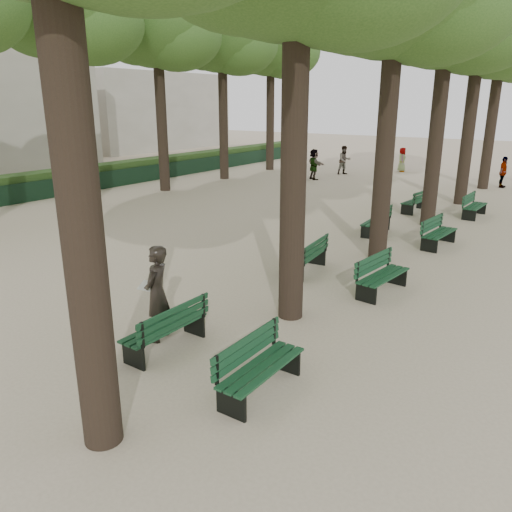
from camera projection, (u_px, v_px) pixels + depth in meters
The scene contains 23 objects.
ground at pixel (138, 352), 9.24m from camera, with size 120.00×120.00×0.00m, color #C5B395.
tree_central_4 at pixel (482, 19), 20.32m from camera, with size 6.00×6.00×9.95m.
tree_central_5 at pixel (504, 32), 24.26m from camera, with size 6.00×6.00×9.95m.
tree_far_2 at pixel (64, 3), 19.60m from camera, with size 6.00×6.00×10.45m.
tree_far_3 at pixel (156, 19), 23.54m from camera, with size 6.00×6.00×10.45m.
tree_far_4 at pixel (222, 31), 27.47m from camera, with size 6.00×6.00×10.45m.
tree_far_5 at pixel (271, 40), 31.41m from camera, with size 6.00×6.00×10.45m.
bench_left_0 at pixel (166, 336), 9.25m from camera, with size 0.59×1.81×0.92m.
bench_left_1 at pixel (306, 263), 13.47m from camera, with size 0.76×1.85×0.92m.
bench_left_2 at pixel (376, 226), 17.41m from camera, with size 0.68×1.83×0.92m.
bench_left_3 at pixel (415, 205), 20.85m from camera, with size 0.75×1.85×0.92m.
bench_right_0 at pixel (261, 377), 7.88m from camera, with size 0.57×1.80×0.92m.
bench_right_1 at pixel (382, 282), 12.00m from camera, with size 0.77×1.85×0.92m.
bench_right_2 at pixel (439, 238), 15.86m from camera, with size 0.73×1.84×0.92m.
bench_right_3 at pixel (474, 210), 19.91m from camera, with size 0.64×1.82×0.92m.
man_with_map at pixel (157, 294), 9.47m from camera, with size 0.74×0.84×1.89m.
pedestrian_c at pixel (503, 172), 26.56m from camera, with size 0.97×0.33×1.65m, color #262628.
pedestrian_d at pixel (402, 160), 32.59m from camera, with size 0.76×0.31×1.56m, color #262628.
pedestrian_a at pixel (344, 160), 31.36m from camera, with size 0.86×0.35×1.77m, color #262628.
pedestrian_e at pixel (314, 164), 29.33m from camera, with size 1.65×0.36×1.78m, color #262628.
fence at pixel (96, 182), 25.87m from camera, with size 0.08×42.00×0.90m, color black.
hedge at pixel (87, 178), 26.21m from camera, with size 1.20×42.00×1.20m, color #213F15.
building_far at pixel (132, 111), 49.65m from camera, with size 12.00×16.00×7.00m, color #B7B2A3.
Camera 1 is at (6.50, -5.59, 4.45)m, focal length 35.00 mm.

